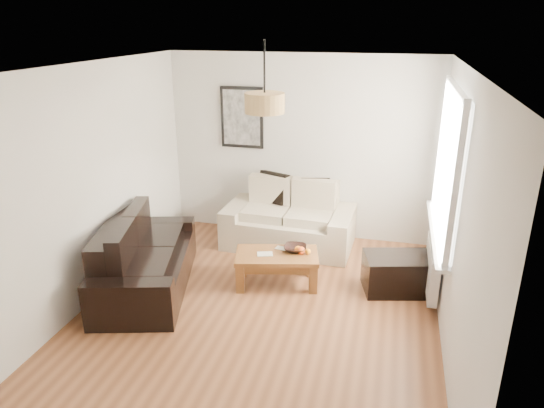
% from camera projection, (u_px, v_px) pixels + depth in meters
% --- Properties ---
extents(floor, '(4.50, 4.50, 0.00)m').
position_uv_depth(floor, '(259.00, 312.00, 5.40)').
color(floor, brown).
rests_on(floor, ground).
extents(ceiling, '(3.80, 4.50, 0.00)m').
position_uv_depth(ceiling, '(256.00, 67.00, 4.50)').
color(ceiling, white).
rests_on(ceiling, floor).
extents(wall_back, '(3.80, 0.04, 2.60)m').
position_uv_depth(wall_back, '(300.00, 148.00, 6.99)').
color(wall_back, silver).
rests_on(wall_back, floor).
extents(wall_front, '(3.80, 0.04, 2.60)m').
position_uv_depth(wall_front, '(154.00, 328.00, 2.91)').
color(wall_front, silver).
rests_on(wall_front, floor).
extents(wall_left, '(0.04, 4.50, 2.60)m').
position_uv_depth(wall_left, '(90.00, 186.00, 5.39)').
color(wall_left, silver).
rests_on(wall_left, floor).
extents(wall_right, '(0.04, 4.50, 2.60)m').
position_uv_depth(wall_right, '(457.00, 218.00, 4.51)').
color(wall_right, silver).
rests_on(wall_right, floor).
extents(window_bay, '(0.14, 1.90, 1.60)m').
position_uv_depth(window_bay, '(450.00, 163.00, 5.14)').
color(window_bay, white).
rests_on(window_bay, wall_right).
extents(radiator, '(0.10, 0.90, 0.52)m').
position_uv_depth(radiator, '(432.00, 267.00, 5.58)').
color(radiator, white).
rests_on(radiator, wall_right).
extents(poster, '(0.62, 0.04, 0.87)m').
position_uv_depth(poster, '(242.00, 118.00, 7.02)').
color(poster, black).
rests_on(poster, wall_back).
extents(pendant_shade, '(0.40, 0.40, 0.20)m').
position_uv_depth(pendant_shade, '(265.00, 103.00, 4.90)').
color(pendant_shade, tan).
rests_on(pendant_shade, ceiling).
extents(loveseat_cream, '(1.80, 1.03, 0.87)m').
position_uv_depth(loveseat_cream, '(289.00, 216.00, 6.88)').
color(loveseat_cream, beige).
rests_on(loveseat_cream, floor).
extents(sofa_leather, '(1.38, 2.05, 0.81)m').
position_uv_depth(sofa_leather, '(146.00, 256.00, 5.79)').
color(sofa_leather, black).
rests_on(sofa_leather, floor).
extents(coffee_table, '(1.07, 0.74, 0.40)m').
position_uv_depth(coffee_table, '(277.00, 269.00, 5.93)').
color(coffee_table, brown).
rests_on(coffee_table, floor).
extents(ottoman, '(0.86, 0.67, 0.44)m').
position_uv_depth(ottoman, '(397.00, 273.00, 5.78)').
color(ottoman, black).
rests_on(ottoman, floor).
extents(cushion_left, '(0.45, 0.28, 0.44)m').
position_uv_depth(cushion_left, '(273.00, 188.00, 7.02)').
color(cushion_left, black).
rests_on(cushion_left, loveseat_cream).
extents(cushion_right, '(0.42, 0.20, 0.40)m').
position_uv_depth(cushion_right, '(315.00, 192.00, 6.89)').
color(cushion_right, black).
rests_on(cushion_right, loveseat_cream).
extents(fruit_bowl, '(0.29, 0.29, 0.07)m').
position_uv_depth(fruit_bowl, '(295.00, 248.00, 5.92)').
color(fruit_bowl, black).
rests_on(fruit_bowl, coffee_table).
extents(orange_a, '(0.12, 0.12, 0.09)m').
position_uv_depth(orange_a, '(301.00, 251.00, 5.85)').
color(orange_a, '#F75314').
rests_on(orange_a, fruit_bowl).
extents(orange_b, '(0.08, 0.08, 0.07)m').
position_uv_depth(orange_b, '(308.00, 252.00, 5.83)').
color(orange_b, orange).
rests_on(orange_b, fruit_bowl).
extents(orange_c, '(0.10, 0.10, 0.08)m').
position_uv_depth(orange_c, '(298.00, 249.00, 5.88)').
color(orange_c, orange).
rests_on(orange_c, fruit_bowl).
extents(papers, '(0.21, 0.18, 0.01)m').
position_uv_depth(papers, '(265.00, 254.00, 5.85)').
color(papers, beige).
rests_on(papers, coffee_table).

